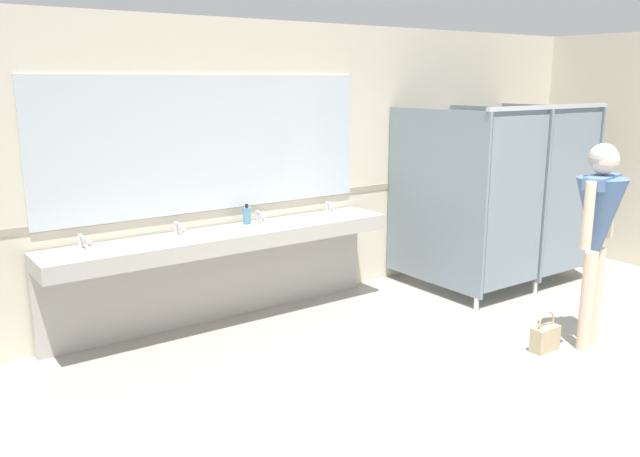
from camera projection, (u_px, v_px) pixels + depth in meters
name	position (u px, v px, depth m)	size (l,w,h in m)	color
ground_plane	(621.00, 409.00, 4.56)	(7.37, 6.98, 0.10)	#9E998E
wall_back	(341.00, 161.00, 6.82)	(7.37, 0.12, 2.73)	beige
wall_back_tile_band	(344.00, 191.00, 6.84)	(7.37, 0.01, 0.06)	#9E937F
vanity_counter	(224.00, 255.00, 5.92)	(3.26, 0.53, 0.99)	#B2ADA3
mirror_panel	(210.00, 144.00, 5.84)	(3.16, 0.02, 1.20)	silver
bathroom_stalls	(507.00, 192.00, 7.00)	(1.88, 1.37, 1.95)	gray
person_standing	(599.00, 220.00, 5.27)	(0.58, 0.48, 1.71)	beige
handbag	(545.00, 337.00, 5.40)	(0.26, 0.11, 0.35)	tan
soap_dispenser	(247.00, 215.00, 6.06)	(0.07, 0.07, 0.19)	teal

